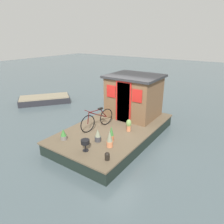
% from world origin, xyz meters
% --- Properties ---
extents(ground_plane, '(60.00, 60.00, 0.00)m').
position_xyz_m(ground_plane, '(0.00, 0.00, 0.00)').
color(ground_plane, '#4C5B60').
extents(houseboat_deck, '(5.28, 2.96, 0.50)m').
position_xyz_m(houseboat_deck, '(0.00, 0.00, 0.25)').
color(houseboat_deck, brown).
rests_on(houseboat_deck, ground_plane).
extents(houseboat_cabin, '(1.98, 2.26, 1.87)m').
position_xyz_m(houseboat_cabin, '(1.53, 0.00, 1.45)').
color(houseboat_cabin, brown).
rests_on(houseboat_cabin, houseboat_deck).
extents(bicycle, '(1.66, 0.50, 0.83)m').
position_xyz_m(bicycle, '(-0.50, 0.49, 0.89)').
color(bicycle, black).
rests_on(bicycle, houseboat_deck).
extents(potted_plant_geranium, '(0.20, 0.20, 0.49)m').
position_xyz_m(potted_plant_geranium, '(-0.03, -0.66, 0.77)').
color(potted_plant_geranium, '#C6754C').
rests_on(potted_plant_geranium, houseboat_deck).
extents(potted_plant_sage, '(0.18, 0.18, 0.55)m').
position_xyz_m(potted_plant_sage, '(-1.04, -0.55, 0.77)').
color(potted_plant_sage, '#B2603D').
rests_on(potted_plant_sage, houseboat_deck).
extents(potted_plant_succulent, '(0.21, 0.21, 0.59)m').
position_xyz_m(potted_plant_succulent, '(-1.42, -0.74, 0.79)').
color(potted_plant_succulent, '#C6754C').
rests_on(potted_plant_succulent, houseboat_deck).
extents(potted_plant_basil, '(0.23, 0.23, 0.40)m').
position_xyz_m(potted_plant_basil, '(-1.94, 0.89, 0.70)').
color(potted_plant_basil, slate).
rests_on(potted_plant_basil, houseboat_deck).
extents(potted_plant_rosemary, '(0.22, 0.22, 0.47)m').
position_xyz_m(potted_plant_rosemary, '(-1.35, -0.19, 0.73)').
color(potted_plant_rosemary, '#38383D').
rests_on(potted_plant_rosemary, houseboat_deck).
extents(charcoal_grill, '(0.28, 0.28, 0.39)m').
position_xyz_m(charcoal_grill, '(-2.07, -0.25, 0.80)').
color(charcoal_grill, black).
rests_on(charcoal_grill, houseboat_deck).
extents(mooring_bollard, '(0.15, 0.15, 0.25)m').
position_xyz_m(mooring_bollard, '(-2.09, -1.13, 0.64)').
color(mooring_bollard, black).
rests_on(mooring_bollard, houseboat_deck).
extents(dinghy_boat, '(3.15, 2.83, 0.44)m').
position_xyz_m(dinghy_boat, '(1.39, 6.20, 0.22)').
color(dinghy_boat, '#232328').
rests_on(dinghy_boat, ground_plane).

